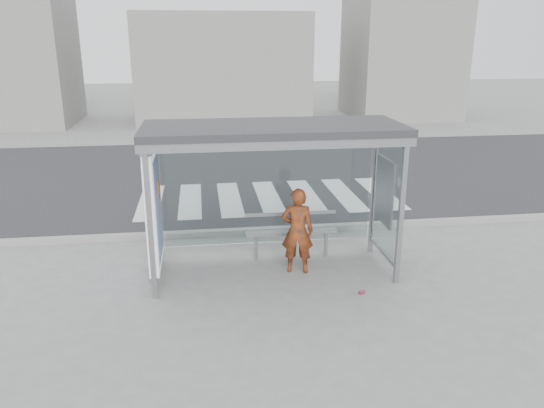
{
  "coord_description": "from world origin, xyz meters",
  "views": [
    {
      "loc": [
        -1.19,
        -8.48,
        4.0
      ],
      "look_at": [
        0.0,
        0.2,
        1.2
      ],
      "focal_mm": 35.0,
      "sensor_mm": 36.0,
      "label": 1
    }
  ],
  "objects_px": {
    "bench": "(291,232)",
    "soda_can": "(362,292)",
    "person": "(297,231)",
    "bus_shelter": "(251,163)"
  },
  "relations": [
    {
      "from": "bench",
      "to": "soda_can",
      "type": "relative_size",
      "value": 15.98
    },
    {
      "from": "person",
      "to": "bench",
      "type": "relative_size",
      "value": 0.9
    },
    {
      "from": "bus_shelter",
      "to": "person",
      "type": "relative_size",
      "value": 2.76
    },
    {
      "from": "bench",
      "to": "bus_shelter",
      "type": "bearing_deg",
      "value": -146.43
    },
    {
      "from": "bus_shelter",
      "to": "person",
      "type": "distance_m",
      "value": 1.45
    },
    {
      "from": "bus_shelter",
      "to": "soda_can",
      "type": "xyz_separation_m",
      "value": [
        1.68,
        -1.08,
        -1.95
      ]
    },
    {
      "from": "person",
      "to": "soda_can",
      "type": "distance_m",
      "value": 1.52
    },
    {
      "from": "person",
      "to": "bus_shelter",
      "type": "bearing_deg",
      "value": 6.42
    },
    {
      "from": "bus_shelter",
      "to": "bench",
      "type": "distance_m",
      "value": 1.74
    },
    {
      "from": "bus_shelter",
      "to": "soda_can",
      "type": "relative_size",
      "value": 39.76
    }
  ]
}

